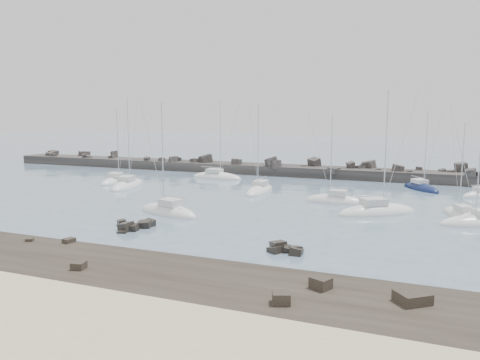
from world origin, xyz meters
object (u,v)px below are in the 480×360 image
sailboat_4 (168,213)px  sailboat_7 (421,189)px  sailboat_9 (462,216)px  sailboat_1 (117,181)px  sailboat_5 (260,191)px  sailboat_3 (217,178)px  sailboat_6 (377,213)px  sailboat_8 (335,202)px  sailboat_2 (128,186)px

sailboat_4 → sailboat_7: size_ratio=1.09×
sailboat_4 → sailboat_9: 34.49m
sailboat_1 → sailboat_5: (26.46, -0.31, -0.00)m
sailboat_1 → sailboat_3: bearing=37.9°
sailboat_5 → sailboat_6: bearing=-26.9°
sailboat_1 → sailboat_6: 45.66m
sailboat_3 → sailboat_7: bearing=1.0°
sailboat_6 → sailboat_8: sailboat_6 is taller
sailboat_4 → sailboat_2: bearing=137.3°
sailboat_3 → sailboat_9: sailboat_3 is taller
sailboat_5 → sailboat_7: 25.75m
sailboat_7 → sailboat_9: bearing=-76.3°
sailboat_8 → sailboat_2: bearing=178.7°
sailboat_2 → sailboat_9: (49.17, -4.15, -0.02)m
sailboat_3 → sailboat_6: 36.78m
sailboat_1 → sailboat_8: (38.70, -4.42, 0.01)m
sailboat_7 → sailboat_8: (-10.62, -15.99, 0.02)m
sailboat_7 → sailboat_8: bearing=-123.6°
sailboat_4 → sailboat_7: bearing=47.4°
sailboat_5 → sailboat_9: (27.55, -7.47, -0.01)m
sailboat_1 → sailboat_9: 54.58m
sailboat_1 → sailboat_5: 26.47m
sailboat_2 → sailboat_4: 22.48m
sailboat_4 → sailboat_7: 41.33m
sailboat_3 → sailboat_9: (39.91, -18.75, -0.01)m
sailboat_3 → sailboat_1: bearing=-142.1°
sailboat_3 → sailboat_6: size_ratio=0.98×
sailboat_2 → sailboat_5: size_ratio=1.09×
sailboat_7 → sailboat_4: bearing=-132.6°
sailboat_3 → sailboat_4: sailboat_3 is taller
sailboat_5 → sailboat_8: sailboat_5 is taller
sailboat_2 → sailboat_7: sailboat_2 is taller
sailboat_3 → sailboat_6: (30.55, -20.49, 0.02)m
sailboat_2 → sailboat_6: sailboat_6 is taller
sailboat_1 → sailboat_6: sailboat_6 is taller
sailboat_2 → sailboat_3: size_ratio=1.01×
sailboat_8 → sailboat_9: size_ratio=1.09×
sailboat_2 → sailboat_6: bearing=-8.4°
sailboat_2 → sailboat_4: bearing=-42.7°
sailboat_3 → sailboat_4: bearing=-76.3°
sailboat_1 → sailboat_8: sailboat_1 is taller
sailboat_6 → sailboat_7: size_ratio=1.20×
sailboat_4 → sailboat_9: bearing=18.8°
sailboat_6 → sailboat_9: size_ratio=1.35×
sailboat_9 → sailboat_7: bearing=103.7°
sailboat_4 → sailboat_3: bearing=103.7°
sailboat_2 → sailboat_8: size_ratio=1.21×
sailboat_4 → sailboat_5: sailboat_5 is taller
sailboat_5 → sailboat_9: bearing=-15.2°
sailboat_8 → sailboat_9: sailboat_8 is taller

